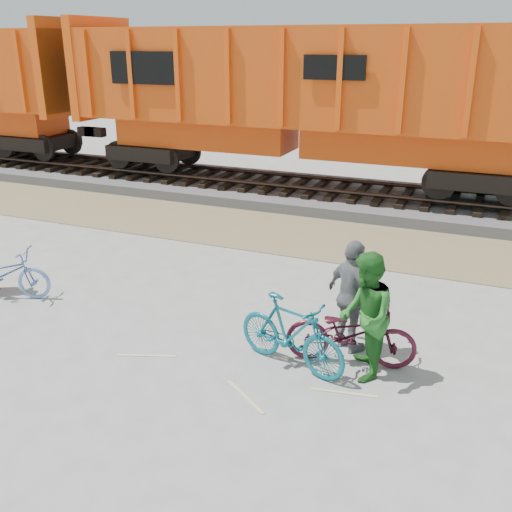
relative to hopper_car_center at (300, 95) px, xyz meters
The scene contains 10 objects.
ground 9.68m from the hopper_car_center, 77.86° to the right, with size 120.00×120.00×0.00m, color #9E9E99.
gravel_strip 5.00m from the hopper_car_center, 61.04° to the right, with size 120.00×3.00×0.02m, color #877954.
ballast_bed 3.45m from the hopper_car_center, ahead, with size 120.00×4.00×0.30m, color slate.
track 3.19m from the hopper_car_center, ahead, with size 120.00×2.60×0.24m.
hopper_car_center is the anchor object (origin of this frame).
bicycle_blue 9.73m from the hopper_car_center, 106.36° to the right, with size 0.63×1.79×0.94m, color #7192CE.
bicycle_teal 10.04m from the hopper_car_center, 71.80° to the right, with size 0.51×1.81×1.09m, color #0D6373.
bicycle_maroon 9.93m from the hopper_car_center, 66.66° to the right, with size 0.66×1.89×0.99m, color #451221.
person_man 10.12m from the hopper_car_center, 65.93° to the right, with size 0.89×0.69×1.83m, color #236A23.
person_woman 9.44m from the hopper_car_center, 66.24° to the right, with size 1.03×0.43×1.76m, color slate.
Camera 1 is at (3.43, -7.10, 4.45)m, focal length 40.00 mm.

